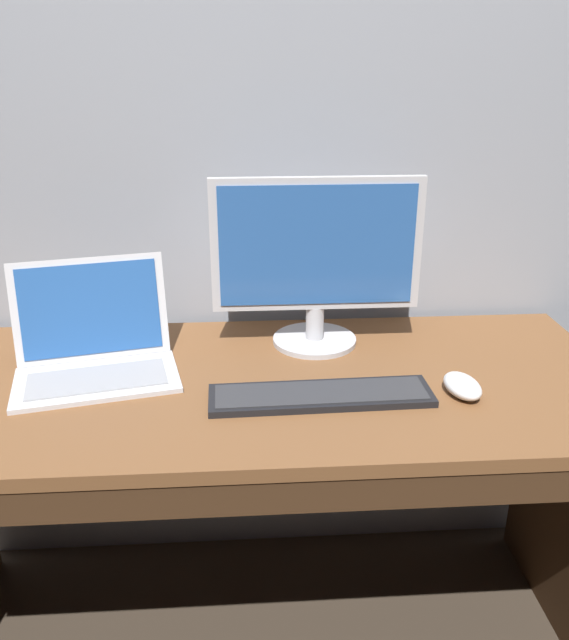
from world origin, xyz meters
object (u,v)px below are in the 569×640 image
object	(u,v)px
laptop_silver	(94,345)
computer_mouse	(462,386)
external_monitor	(316,261)
wired_keyboard	(321,395)

from	to	relation	value
laptop_silver	computer_mouse	distance (m)	0.81
external_monitor	wired_keyboard	world-z (taller)	external_monitor
laptop_silver	external_monitor	size ratio (longest dim) A/B	0.79
laptop_silver	wired_keyboard	xyz separation A→B (m)	(0.50, -0.17, -0.06)
laptop_silver	external_monitor	bearing A→B (deg)	12.39
laptop_silver	computer_mouse	size ratio (longest dim) A/B	3.50
laptop_silver	wired_keyboard	bearing A→B (deg)	-18.63
laptop_silver	external_monitor	xyz separation A→B (m)	(0.51, 0.11, 0.15)
external_monitor	computer_mouse	size ratio (longest dim) A/B	4.42
wired_keyboard	computer_mouse	world-z (taller)	computer_mouse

